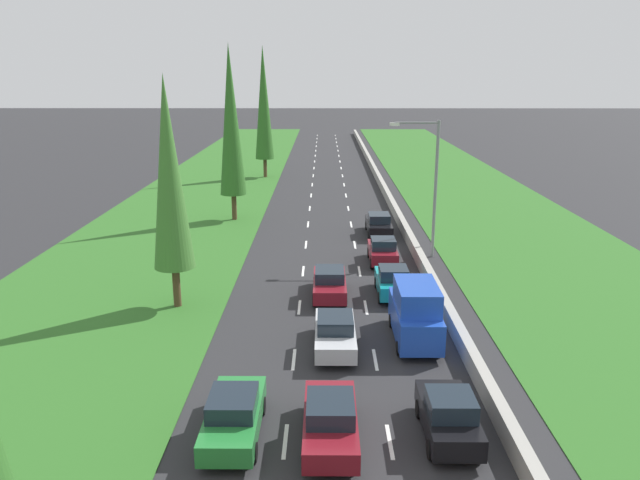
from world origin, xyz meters
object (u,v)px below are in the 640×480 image
poplar_tree_third (231,121)px  street_light_mast (431,179)px  black_hatchback_right_lane (449,415)px  poplar_tree_fourth (264,103)px  maroon_hatchback_right_lane (383,251)px  poplar_tree_second (169,175)px  maroon_sedan_centre_lane_fourth (330,283)px  black_sedan_right_lane (379,224)px  maroon_sedan_centre_lane (330,420)px  teal_hatchback_right_lane (393,281)px  green_sedan_left_lane (234,415)px  blue_van_right_lane (415,313)px  silver_sedan_centre_lane (335,332)px

poplar_tree_third → street_light_mast: (14.39, -10.40, -2.93)m
black_hatchback_right_lane → poplar_tree_fourth: 54.39m
maroon_hatchback_right_lane → poplar_tree_second: size_ratio=0.33×
maroon_sedan_centre_lane_fourth → black_sedan_right_lane: bearing=73.9°
maroon_sedan_centre_lane → black_sedan_right_lane: 27.22m
maroon_hatchback_right_lane → black_sedan_right_lane: 7.26m
teal_hatchback_right_lane → poplar_tree_third: (-11.26, 17.84, 7.32)m
poplar_tree_third → black_sedan_right_lane: bearing=-21.9°
street_light_mast → maroon_sedan_centre_lane: bearing=-107.5°
teal_hatchback_right_lane → green_sedan_left_lane: teal_hatchback_right_lane is taller
black_hatchback_right_lane → street_light_mast: bearing=82.6°
blue_van_right_lane → poplar_tree_second: 13.78m
maroon_sedan_centre_lane → maroon_hatchback_right_lane: size_ratio=1.15×
black_sedan_right_lane → maroon_sedan_centre_lane_fourth: 13.88m
black_sedan_right_lane → maroon_sedan_centre_lane_fourth: bearing=-106.1°
green_sedan_left_lane → street_light_mast: (9.94, 20.90, 4.42)m
maroon_hatchback_right_lane → green_sedan_left_lane: 20.54m
blue_van_right_lane → teal_hatchback_right_lane: 5.88m
green_sedan_left_lane → street_light_mast: 23.56m
street_light_mast → teal_hatchback_right_lane: bearing=-112.8°
maroon_hatchback_right_lane → poplar_tree_third: poplar_tree_third is taller
black_hatchback_right_lane → blue_van_right_lane: blue_van_right_lane is taller
green_sedan_left_lane → maroon_sedan_centre_lane_fourth: bearing=75.9°
green_sedan_left_lane → maroon_sedan_centre_lane_fourth: same height
green_sedan_left_lane → poplar_tree_third: size_ratio=0.32×
silver_sedan_centre_lane → poplar_tree_fourth: size_ratio=0.30×
green_sedan_left_lane → poplar_tree_third: 32.45m
silver_sedan_centre_lane → black_sedan_right_lane: bearing=79.6°
poplar_tree_second → poplar_tree_fourth: 40.89m
black_hatchback_right_lane → teal_hatchback_right_lane: (-0.40, 13.48, 0.00)m
silver_sedan_centre_lane → maroon_hatchback_right_lane: bearing=75.5°
black_hatchback_right_lane → poplar_tree_third: (-11.66, 31.32, 7.32)m
maroon_sedan_centre_lane → silver_sedan_centre_lane: (0.28, 7.05, 0.00)m
black_sedan_right_lane → street_light_mast: 7.74m
silver_sedan_centre_lane → green_sedan_left_lane: 7.60m
maroon_sedan_centre_lane → poplar_tree_fourth: size_ratio=0.30×
maroon_sedan_centre_lane → maroon_sedan_centre_lane_fourth: (0.09, 13.60, 0.00)m
teal_hatchback_right_lane → poplar_tree_third: size_ratio=0.27×
black_hatchback_right_lane → silver_sedan_centre_lane: bearing=118.6°
black_hatchback_right_lane → poplar_tree_fourth: bearing=101.9°
teal_hatchback_right_lane → green_sedan_left_lane: 15.08m
silver_sedan_centre_lane → poplar_tree_fourth: poplar_tree_fourth is taller
street_light_mast → black_sedan_right_lane: bearing=115.7°
maroon_sedan_centre_lane → poplar_tree_fourth: bearing=97.7°
black_sedan_right_lane → poplar_tree_second: 19.97m
black_hatchback_right_lane → green_sedan_left_lane: (-7.21, 0.02, -0.02)m
blue_van_right_lane → maroon_sedan_centre_lane_fourth: size_ratio=1.09×
maroon_hatchback_right_lane → street_light_mast: (3.13, 1.52, 4.40)m
maroon_sedan_centre_lane → teal_hatchback_right_lane: size_ratio=1.15×
teal_hatchback_right_lane → poplar_tree_second: bearing=-171.8°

